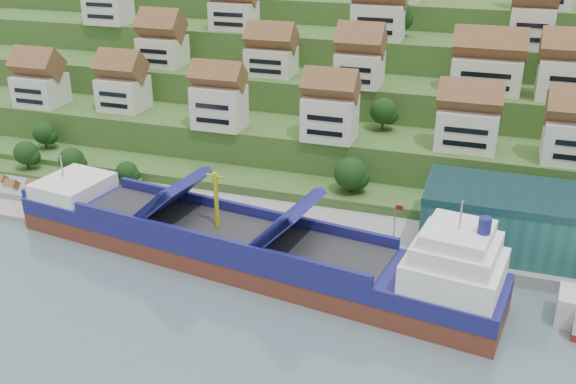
% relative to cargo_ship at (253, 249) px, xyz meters
% --- Properties ---
extents(ground, '(300.00, 300.00, 0.00)m').
position_rel_cargo_ship_xyz_m(ground, '(2.88, -0.58, -3.47)').
color(ground, slate).
rests_on(ground, ground).
extents(quay, '(180.00, 14.00, 2.20)m').
position_rel_cargo_ship_xyz_m(quay, '(22.88, 14.42, -2.37)').
color(quay, gray).
rests_on(quay, ground).
extents(pebble_beach, '(45.00, 20.00, 1.00)m').
position_rel_cargo_ship_xyz_m(pebble_beach, '(-55.12, 11.42, -2.97)').
color(pebble_beach, gray).
rests_on(pebble_beach, ground).
extents(hillside, '(260.00, 128.00, 31.00)m').
position_rel_cargo_ship_xyz_m(hillside, '(2.88, 102.98, 7.18)').
color(hillside, '#2D4C1E').
rests_on(hillside, ground).
extents(hillside_village, '(153.34, 63.64, 29.40)m').
position_rel_cargo_ship_xyz_m(hillside_village, '(8.01, 60.30, 21.06)').
color(hillside_village, silver).
rests_on(hillside_village, ground).
extents(hillside_trees, '(141.81, 61.80, 30.95)m').
position_rel_cargo_ship_xyz_m(hillside_trees, '(-3.26, 45.35, 13.75)').
color(hillside_trees, '#173913').
rests_on(hillside_trees, ground).
extents(flagpole, '(1.28, 0.16, 8.00)m').
position_rel_cargo_ship_xyz_m(flagpole, '(20.99, 9.42, 3.41)').
color(flagpole, gray).
rests_on(flagpole, quay).
extents(beach_huts, '(14.40, 3.70, 2.20)m').
position_rel_cargo_ship_xyz_m(beach_huts, '(-57.12, 10.17, -1.37)').
color(beach_huts, white).
rests_on(beach_huts, pebble_beach).
extents(cargo_ship, '(84.01, 24.38, 18.48)m').
position_rel_cargo_ship_xyz_m(cargo_ship, '(0.00, 0.00, 0.00)').
color(cargo_ship, brown).
rests_on(cargo_ship, ground).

